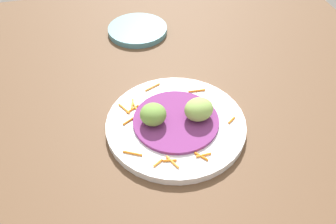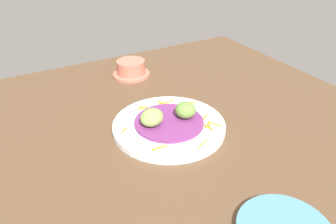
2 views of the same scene
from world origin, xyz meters
TOP-DOWN VIEW (x-y plane):
  - table_surface at (0.00, 0.00)cm, footprint 110.00×110.00cm
  - main_plate at (0.87, 5.69)cm, footprint 26.53×26.53cm
  - cabbage_bed at (0.87, 5.69)cm, footprint 16.25×16.25cm
  - carrot_garnish at (4.01, 5.79)cm, footprint 22.11×22.38cm
  - guac_scoop_left at (-3.36, 6.10)cm, footprint 6.64×6.17cm
  - guac_scoop_center at (5.10, 5.27)cm, footprint 6.61×6.61cm
  - terracotta_bowl at (5.26, 37.71)cm, footprint 11.61×11.61cm

SIDE VIEW (x-z plane):
  - table_surface at x=0.00cm, z-range 0.00..2.00cm
  - main_plate at x=0.87cm, z-range 2.00..3.53cm
  - carrot_garnish at x=4.01cm, z-range 3.53..3.93cm
  - cabbage_bed at x=0.87cm, z-range 3.53..4.18cm
  - terracotta_bowl at x=5.26cm, z-range 1.77..6.70cm
  - guac_scoop_center at x=5.10cm, z-range 4.18..8.01cm
  - guac_scoop_left at x=-3.36cm, z-range 4.18..8.24cm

